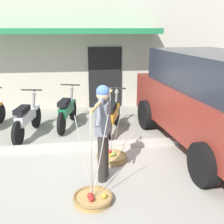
# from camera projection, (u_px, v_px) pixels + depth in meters

# --- Properties ---
(ground_plane) EXTENTS (90.00, 90.00, 0.00)m
(ground_plane) POSITION_uv_depth(u_px,v_px,m) (92.00, 162.00, 5.64)
(ground_plane) COLOR #9E998C
(sidewalk_curb) EXTENTS (20.00, 0.24, 0.10)m
(sidewalk_curb) POSITION_uv_depth(u_px,v_px,m) (90.00, 146.00, 6.29)
(sidewalk_curb) COLOR #BAB4A5
(sidewalk_curb) RESTS_ON ground
(fruit_vendor) EXTENTS (0.51, 1.40, 1.70)m
(fruit_vendor) POSITION_uv_depth(u_px,v_px,m) (103.00, 127.00, 4.74)
(fruit_vendor) COLOR #2D2823
(fruit_vendor) RESTS_ON ground
(fruit_basket_left_side) EXTENTS (0.62, 0.62, 1.45)m
(fruit_basket_left_side) POSITION_uv_depth(u_px,v_px,m) (112.00, 157.00, 5.68)
(fruit_basket_left_side) COLOR #B2894C
(fruit_basket_left_side) RESTS_ON ground
(fruit_basket_right_side) EXTENTS (0.62, 0.62, 1.45)m
(fruit_basket_right_side) POSITION_uv_depth(u_px,v_px,m) (93.00, 198.00, 4.31)
(fruit_basket_right_side) COLOR #B2894C
(fruit_basket_right_side) RESTS_ON ground
(motorcycle_second_in_row) EXTENTS (0.58, 1.80, 1.09)m
(motorcycle_second_in_row) POSITION_uv_depth(u_px,v_px,m) (27.00, 119.00, 6.86)
(motorcycle_second_in_row) COLOR black
(motorcycle_second_in_row) RESTS_ON ground
(motorcycle_third_in_row) EXTENTS (0.61, 1.79, 1.09)m
(motorcycle_third_in_row) POSITION_uv_depth(u_px,v_px,m) (67.00, 111.00, 7.51)
(motorcycle_third_in_row) COLOR black
(motorcycle_third_in_row) RESTS_ON ground
(motorcycle_end_of_row) EXTENTS (0.71, 1.76, 1.09)m
(motorcycle_end_of_row) POSITION_uv_depth(u_px,v_px,m) (112.00, 116.00, 7.08)
(motorcycle_end_of_row) COLOR black
(motorcycle_end_of_row) RESTS_ON ground
(parked_truck) EXTENTS (2.49, 4.95, 2.10)m
(parked_truck) POSITION_uv_depth(u_px,v_px,m) (213.00, 98.00, 6.04)
(parked_truck) COLOR maroon
(parked_truck) RESTS_ON ground
(storefront_building) EXTENTS (13.00, 6.00, 4.20)m
(storefront_building) POSITION_uv_depth(u_px,v_px,m) (50.00, 41.00, 11.13)
(storefront_building) COLOR beige
(storefront_building) RESTS_ON ground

